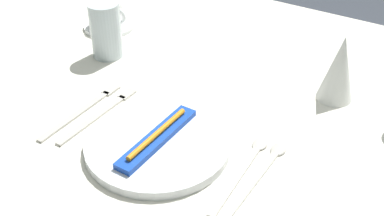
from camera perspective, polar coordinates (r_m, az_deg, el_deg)
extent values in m
cube|color=silver|center=(1.05, 4.23, 0.27)|extent=(1.80, 1.10, 0.04)
cube|color=silver|center=(1.54, 13.99, 6.92)|extent=(1.80, 0.01, 0.18)
cylinder|color=brown|center=(1.96, -10.65, 4.97)|extent=(0.07, 0.07, 0.70)
cylinder|color=white|center=(0.90, -4.09, -4.32)|extent=(0.27, 0.27, 0.02)
cube|color=blue|center=(0.89, -4.13, -3.57)|extent=(0.04, 0.21, 0.01)
cylinder|color=orange|center=(0.88, -4.16, -3.02)|extent=(0.01, 0.17, 0.01)
cube|color=beige|center=(0.99, -11.72, -1.32)|extent=(0.02, 0.19, 0.00)
cube|color=beige|center=(1.05, -7.75, 1.62)|extent=(0.02, 0.04, 0.00)
cube|color=beige|center=(1.01, -13.70, -0.85)|extent=(0.01, 0.20, 0.00)
cube|color=beige|center=(1.07, -9.64, 2.12)|extent=(0.02, 0.04, 0.00)
cube|color=beige|center=(0.84, 5.25, -8.45)|extent=(0.03, 0.20, 0.00)
ellipsoid|color=beige|center=(0.92, 8.10, -4.25)|extent=(0.03, 0.04, 0.01)
cube|color=beige|center=(0.83, 7.17, -8.91)|extent=(0.02, 0.19, 0.00)
ellipsoid|color=beige|center=(0.91, 10.26, -4.87)|extent=(0.03, 0.04, 0.01)
cylinder|color=white|center=(1.35, -9.81, 9.60)|extent=(0.14, 0.14, 0.01)
cylinder|color=white|center=(1.34, -9.96, 11.00)|extent=(0.08, 0.08, 0.06)
torus|color=white|center=(1.31, -8.67, 10.79)|extent=(0.04, 0.01, 0.04)
cylinder|color=silver|center=(1.19, -10.23, 9.10)|extent=(0.07, 0.07, 0.14)
cone|color=white|center=(1.04, 17.16, 4.55)|extent=(0.08, 0.08, 0.15)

